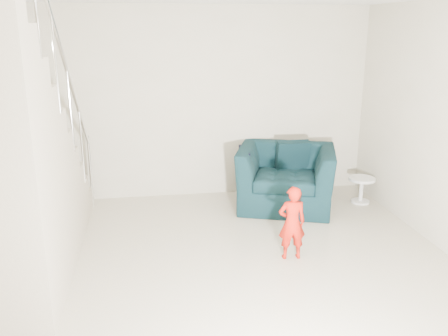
{
  "coord_description": "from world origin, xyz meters",
  "views": [
    {
      "loc": [
        -0.67,
        -3.93,
        2.4
      ],
      "look_at": [
        0.15,
        1.2,
        0.85
      ],
      "focal_mm": 38.0,
      "sensor_mm": 36.0,
      "label": 1
    }
  ],
  "objects_px": {
    "armchair": "(286,177)",
    "side_table": "(362,186)",
    "toddler": "(292,223)",
    "staircase": "(10,188)"
  },
  "relations": [
    {
      "from": "side_table",
      "to": "toddler",
      "type": "bearing_deg",
      "value": -135.05
    },
    {
      "from": "armchair",
      "to": "staircase",
      "type": "bearing_deg",
      "value": -135.16
    },
    {
      "from": "armchair",
      "to": "side_table",
      "type": "distance_m",
      "value": 1.11
    },
    {
      "from": "side_table",
      "to": "staircase",
      "type": "xyz_separation_m",
      "value": [
        -4.25,
        -1.46,
        0.7
      ]
    },
    {
      "from": "armchair",
      "to": "side_table",
      "type": "xyz_separation_m",
      "value": [
        1.1,
        -0.05,
        -0.17
      ]
    },
    {
      "from": "toddler",
      "to": "side_table",
      "type": "bearing_deg",
      "value": -132.97
    },
    {
      "from": "armchair",
      "to": "toddler",
      "type": "xyz_separation_m",
      "value": [
        -0.37,
        -1.52,
        -0.01
      ]
    },
    {
      "from": "armchair",
      "to": "toddler",
      "type": "relative_size",
      "value": 1.57
    },
    {
      "from": "toddler",
      "to": "side_table",
      "type": "height_order",
      "value": "toddler"
    },
    {
      "from": "armchair",
      "to": "staircase",
      "type": "height_order",
      "value": "staircase"
    }
  ]
}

